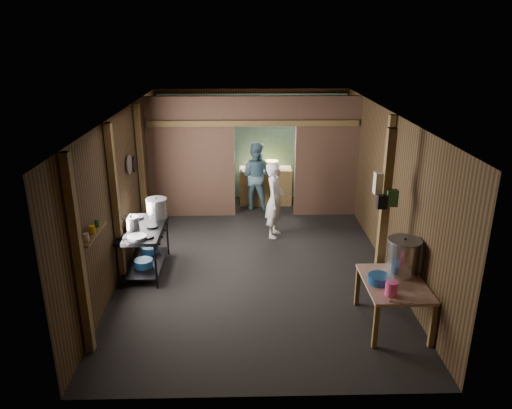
{
  "coord_description": "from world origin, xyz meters",
  "views": [
    {
      "loc": [
        -0.19,
        -7.87,
        3.86
      ],
      "look_at": [
        0.0,
        -0.2,
        1.1
      ],
      "focal_mm": 33.99,
      "sensor_mm": 36.0,
      "label": 1
    }
  ],
  "objects_px": {
    "pink_bucket": "(391,289)",
    "prep_table": "(392,303)",
    "stock_pot": "(403,257)",
    "cook": "(275,200)",
    "stove_pot_large": "(157,209)",
    "gas_range": "(145,249)",
    "yellow_tub": "(271,165)"
  },
  "relations": [
    {
      "from": "pink_bucket",
      "to": "prep_table",
      "type": "bearing_deg",
      "value": 65.32
    },
    {
      "from": "stock_pot",
      "to": "cook",
      "type": "height_order",
      "value": "cook"
    },
    {
      "from": "stock_pot",
      "to": "prep_table",
      "type": "bearing_deg",
      "value": -123.82
    },
    {
      "from": "stock_pot",
      "to": "stove_pot_large",
      "type": "bearing_deg",
      "value": 152.97
    },
    {
      "from": "prep_table",
      "to": "pink_bucket",
      "type": "bearing_deg",
      "value": -114.68
    },
    {
      "from": "prep_table",
      "to": "cook",
      "type": "distance_m",
      "value": 3.47
    },
    {
      "from": "gas_range",
      "to": "pink_bucket",
      "type": "bearing_deg",
      "value": -29.76
    },
    {
      "from": "gas_range",
      "to": "pink_bucket",
      "type": "xyz_separation_m",
      "value": [
        3.55,
        -2.03,
        0.36
      ]
    },
    {
      "from": "stove_pot_large",
      "to": "stock_pot",
      "type": "xyz_separation_m",
      "value": [
        3.71,
        -1.89,
        -0.05
      ]
    },
    {
      "from": "pink_bucket",
      "to": "cook",
      "type": "bearing_deg",
      "value": 110.15
    },
    {
      "from": "gas_range",
      "to": "prep_table",
      "type": "height_order",
      "value": "gas_range"
    },
    {
      "from": "prep_table",
      "to": "stove_pot_large",
      "type": "bearing_deg",
      "value": 148.84
    },
    {
      "from": "prep_table",
      "to": "cook",
      "type": "relative_size",
      "value": 0.74
    },
    {
      "from": "prep_table",
      "to": "stock_pot",
      "type": "height_order",
      "value": "stock_pot"
    },
    {
      "from": "yellow_tub",
      "to": "cook",
      "type": "bearing_deg",
      "value": -90.96
    },
    {
      "from": "stove_pot_large",
      "to": "pink_bucket",
      "type": "distance_m",
      "value": 4.2
    },
    {
      "from": "stove_pot_large",
      "to": "stock_pot",
      "type": "height_order",
      "value": "stock_pot"
    },
    {
      "from": "stock_pot",
      "to": "yellow_tub",
      "type": "relative_size",
      "value": 1.64
    },
    {
      "from": "stock_pot",
      "to": "cook",
      "type": "relative_size",
      "value": 0.35
    },
    {
      "from": "pink_bucket",
      "to": "cook",
      "type": "relative_size",
      "value": 0.13
    },
    {
      "from": "yellow_tub",
      "to": "pink_bucket",
      "type": "bearing_deg",
      "value": -77.06
    },
    {
      "from": "cook",
      "to": "pink_bucket",
      "type": "bearing_deg",
      "value": -145.58
    },
    {
      "from": "gas_range",
      "to": "prep_table",
      "type": "relative_size",
      "value": 1.21
    },
    {
      "from": "stove_pot_large",
      "to": "cook",
      "type": "height_order",
      "value": "cook"
    },
    {
      "from": "stock_pot",
      "to": "pink_bucket",
      "type": "relative_size",
      "value": 2.8
    },
    {
      "from": "pink_bucket",
      "to": "yellow_tub",
      "type": "xyz_separation_m",
      "value": [
        -1.24,
        5.41,
        0.19
      ]
    },
    {
      "from": "stock_pot",
      "to": "cook",
      "type": "bearing_deg",
      "value": 118.94
    },
    {
      "from": "prep_table",
      "to": "stock_pot",
      "type": "relative_size",
      "value": 2.1
    },
    {
      "from": "stove_pot_large",
      "to": "gas_range",
      "type": "bearing_deg",
      "value": -110.91
    },
    {
      "from": "prep_table",
      "to": "stock_pot",
      "type": "xyz_separation_m",
      "value": [
        0.17,
        0.25,
        0.58
      ]
    },
    {
      "from": "pink_bucket",
      "to": "yellow_tub",
      "type": "bearing_deg",
      "value": 102.94
    },
    {
      "from": "gas_range",
      "to": "prep_table",
      "type": "xyz_separation_m",
      "value": [
        3.71,
        -1.7,
        -0.07
      ]
    }
  ]
}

